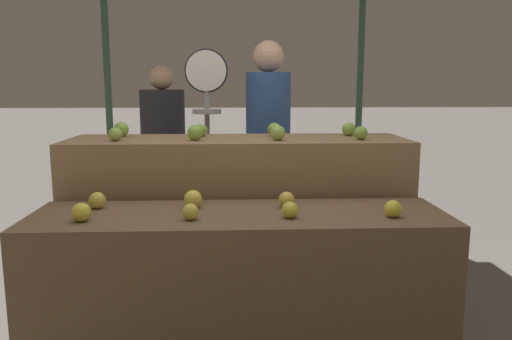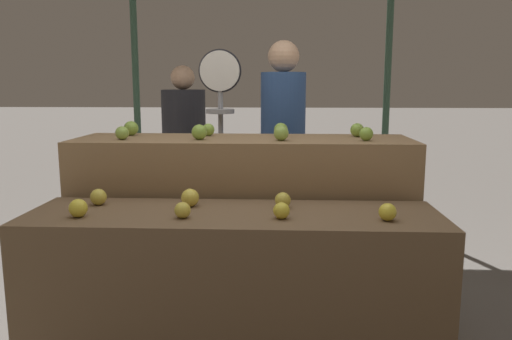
% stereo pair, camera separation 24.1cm
% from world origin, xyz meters
% --- Properties ---
extents(display_counter_front, '(1.92, 0.55, 0.83)m').
position_xyz_m(display_counter_front, '(0.00, 0.00, 0.42)').
color(display_counter_front, brown).
rests_on(display_counter_front, ground_plane).
extents(display_counter_back, '(1.92, 0.55, 1.12)m').
position_xyz_m(display_counter_back, '(0.00, 0.60, 0.56)').
color(display_counter_back, olive).
rests_on(display_counter_back, ground_plane).
extents(apple_front_0, '(0.08, 0.08, 0.08)m').
position_xyz_m(apple_front_0, '(-0.68, -0.11, 0.87)').
color(apple_front_0, gold).
rests_on(apple_front_0, display_counter_front).
extents(apple_front_1, '(0.07, 0.07, 0.07)m').
position_xyz_m(apple_front_1, '(-0.22, -0.11, 0.87)').
color(apple_front_1, gold).
rests_on(apple_front_1, display_counter_front).
extents(apple_front_2, '(0.07, 0.07, 0.07)m').
position_xyz_m(apple_front_2, '(0.22, -0.10, 0.87)').
color(apple_front_2, gold).
rests_on(apple_front_2, display_counter_front).
extents(apple_front_3, '(0.08, 0.08, 0.08)m').
position_xyz_m(apple_front_3, '(0.68, -0.11, 0.87)').
color(apple_front_3, gold).
rests_on(apple_front_3, display_counter_front).
extents(apple_front_4, '(0.08, 0.08, 0.08)m').
position_xyz_m(apple_front_4, '(-0.68, 0.12, 0.87)').
color(apple_front_4, gold).
rests_on(apple_front_4, display_counter_front).
extents(apple_front_5, '(0.09, 0.09, 0.09)m').
position_xyz_m(apple_front_5, '(-0.22, 0.11, 0.88)').
color(apple_front_5, yellow).
rests_on(apple_front_5, display_counter_front).
extents(apple_front_6, '(0.08, 0.08, 0.08)m').
position_xyz_m(apple_front_6, '(0.23, 0.10, 0.87)').
color(apple_front_6, gold).
rests_on(apple_front_6, display_counter_front).
extents(apple_back_0, '(0.07, 0.07, 0.07)m').
position_xyz_m(apple_back_0, '(-0.66, 0.48, 1.15)').
color(apple_back_0, '#8EB247').
rests_on(apple_back_0, display_counter_back).
extents(apple_back_1, '(0.09, 0.09, 0.09)m').
position_xyz_m(apple_back_1, '(-0.23, 0.50, 1.16)').
color(apple_back_1, '#84AD3D').
rests_on(apple_back_1, display_counter_back).
extents(apple_back_2, '(0.08, 0.08, 0.08)m').
position_xyz_m(apple_back_2, '(0.22, 0.48, 1.16)').
color(apple_back_2, '#8EB247').
rests_on(apple_back_2, display_counter_back).
extents(apple_back_3, '(0.08, 0.08, 0.08)m').
position_xyz_m(apple_back_3, '(0.68, 0.49, 1.15)').
color(apple_back_3, '#84AD3D').
rests_on(apple_back_3, display_counter_back).
extents(apple_back_4, '(0.09, 0.09, 0.09)m').
position_xyz_m(apple_back_4, '(-0.68, 0.72, 1.16)').
color(apple_back_4, '#84AD3D').
rests_on(apple_back_4, display_counter_back).
extents(apple_back_5, '(0.07, 0.07, 0.07)m').
position_xyz_m(apple_back_5, '(-0.21, 0.71, 1.15)').
color(apple_back_5, '#84AD3D').
rests_on(apple_back_5, display_counter_back).
extents(apple_back_6, '(0.08, 0.08, 0.08)m').
position_xyz_m(apple_back_6, '(0.22, 0.70, 1.16)').
color(apple_back_6, '#84AD3D').
rests_on(apple_back_6, display_counter_back).
extents(apple_back_7, '(0.08, 0.08, 0.08)m').
position_xyz_m(apple_back_7, '(0.66, 0.71, 1.15)').
color(apple_back_7, '#84AD3D').
rests_on(apple_back_7, display_counter_back).
extents(produce_scale, '(0.30, 0.20, 1.66)m').
position_xyz_m(produce_scale, '(-0.21, 1.27, 1.22)').
color(produce_scale, '#99999E').
rests_on(produce_scale, ground_plane).
extents(person_vendor_at_scale, '(0.41, 0.41, 1.73)m').
position_xyz_m(person_vendor_at_scale, '(0.23, 1.45, 1.01)').
color(person_vendor_at_scale, '#2D2D38').
rests_on(person_vendor_at_scale, ground_plane).
extents(person_customer_left, '(0.48, 0.48, 1.58)m').
position_xyz_m(person_customer_left, '(-0.63, 2.12, 0.90)').
color(person_customer_left, '#2D2D38').
rests_on(person_customer_left, ground_plane).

